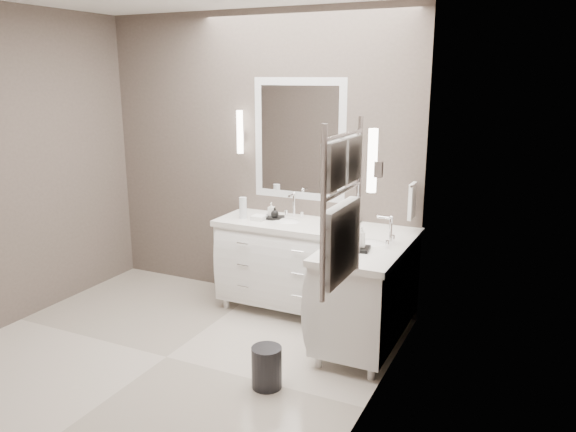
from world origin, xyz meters
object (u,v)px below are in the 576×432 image
at_px(vanity_right, 368,287).
at_px(towel_ladder, 341,215).
at_px(vanity_back, 287,260).
at_px(waste_bin, 267,367).

distance_m(vanity_right, towel_ladder, 1.60).
bearing_deg(vanity_right, towel_ladder, -80.16).
relative_size(vanity_right, towel_ladder, 1.38).
height_order(vanity_right, towel_ladder, towel_ladder).
xyz_separation_m(vanity_back, towel_ladder, (1.10, -1.63, 0.91)).
relative_size(vanity_back, vanity_right, 1.00).
relative_size(vanity_right, waste_bin, 4.16).
bearing_deg(waste_bin, towel_ladder, -28.82).
xyz_separation_m(vanity_back, vanity_right, (0.88, -0.33, 0.00)).
height_order(vanity_back, waste_bin, vanity_back).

